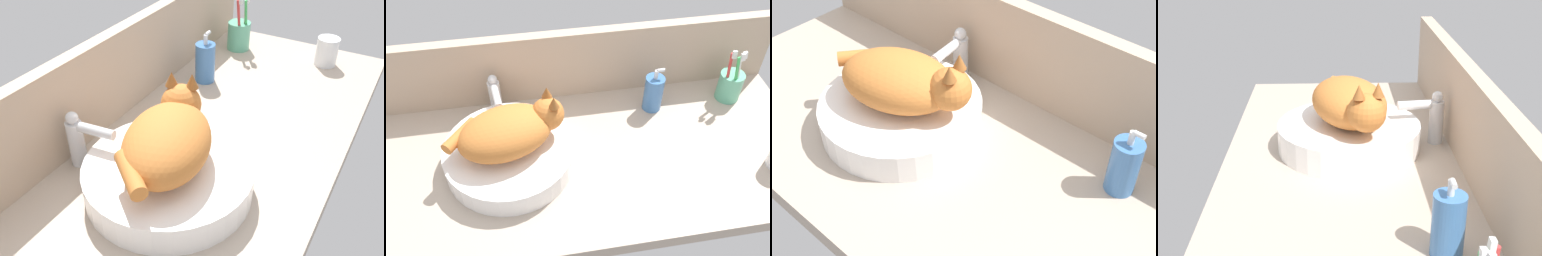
% 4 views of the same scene
% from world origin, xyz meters
% --- Properties ---
extents(ground_plane, '(1.38, 0.59, 0.04)m').
position_xyz_m(ground_plane, '(0.00, 0.00, -0.02)').
color(ground_plane, '#B2A08E').
extents(backsplash_panel, '(1.38, 0.04, 0.22)m').
position_xyz_m(backsplash_panel, '(0.00, 0.27, 0.11)').
color(backsplash_panel, tan).
rests_on(backsplash_panel, ground_plane).
extents(sink_basin, '(0.35, 0.35, 0.07)m').
position_xyz_m(sink_basin, '(-0.16, 0.01, 0.03)').
color(sink_basin, white).
rests_on(sink_basin, ground_plane).
extents(cat, '(0.32, 0.24, 0.14)m').
position_xyz_m(cat, '(-0.15, 0.01, 0.12)').
color(cat, '#CC7533').
rests_on(cat, sink_basin).
extents(faucet, '(0.04, 0.12, 0.14)m').
position_xyz_m(faucet, '(-0.19, 0.21, 0.07)').
color(faucet, silver).
rests_on(faucet, ground_plane).
extents(soap_dispenser, '(0.06, 0.06, 0.15)m').
position_xyz_m(soap_dispenser, '(0.28, 0.16, 0.06)').
color(soap_dispenser, '#3F72B2').
rests_on(soap_dispenser, ground_plane).
extents(toothbrush_cup, '(0.07, 0.07, 0.19)m').
position_xyz_m(toothbrush_cup, '(0.53, 0.16, 0.05)').
color(toothbrush_cup, '#5BB28E').
rests_on(toothbrush_cup, ground_plane).
extents(water_glass, '(0.07, 0.07, 0.09)m').
position_xyz_m(water_glass, '(0.56, -0.13, 0.04)').
color(water_glass, white).
rests_on(water_glass, ground_plane).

